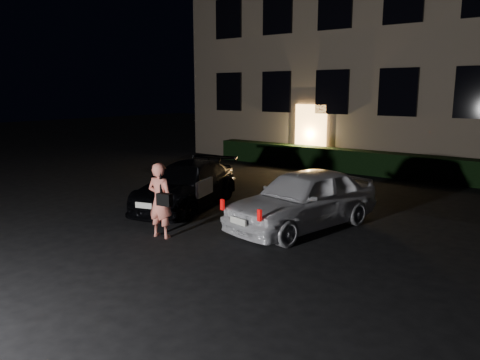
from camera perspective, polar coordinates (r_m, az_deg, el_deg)
The scene contains 6 objects.
ground at distance 8.97m, azimuth -6.64°, elevation -9.22°, with size 80.00×80.00×0.00m, color black.
building at distance 22.00m, azimuth 22.85°, elevation 17.73°, with size 20.00×8.11×12.00m.
hedge at distance 17.73m, azimuth 17.72°, elevation 1.79°, with size 15.00×0.70×0.85m, color black.
sedan at distance 12.55m, azimuth -6.55°, elevation -0.61°, with size 2.73×4.34×1.17m.
hatch at distance 10.63m, azimuth 7.70°, elevation -2.26°, with size 2.33×4.19×1.35m.
man at distance 9.95m, azimuth -9.68°, elevation -2.44°, with size 0.71×0.47×1.61m.
Camera 1 is at (5.92, -5.99, 3.07)m, focal length 35.00 mm.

